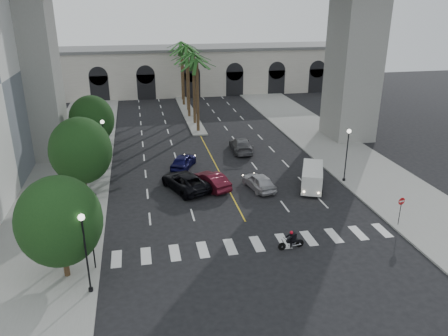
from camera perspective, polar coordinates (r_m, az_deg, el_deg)
The scene contains 29 objects.
ground at distance 33.59m, azimuth 3.65°, elevation -8.57°, with size 140.00×140.00×0.00m, color black.
sidewalk_left at distance 46.72m, azimuth -19.47°, elevation -0.87°, with size 8.00×100.00×0.15m, color gray.
sidewalk_right at distance 51.53m, azimuth 15.57°, elevation 1.60°, with size 8.00×100.00×0.15m, color gray.
median at distance 68.59m, azimuth -4.60°, elevation 7.13°, with size 2.00×24.00×0.20m, color gray.
pier_building at distance 84.39m, azimuth -6.16°, elevation 12.59°, with size 71.00×10.50×8.50m.
palm_a at distance 57.15m, azimuth -3.57°, elevation 13.53°, with size 3.20×3.20×10.30m.
palm_b at distance 61.07m, azimuth -4.03°, elevation 14.27°, with size 3.20×3.20×10.60m.
palm_c at distance 65.02m, azimuth -4.78°, elevation 14.25°, with size 3.20×3.20×10.10m.
palm_d at distance 68.93m, azimuth -4.92°, elevation 15.25°, with size 3.20×3.20×10.90m.
palm_e at distance 72.90m, azimuth -5.50°, elevation 15.19°, with size 3.20×3.20×10.40m.
palm_f at distance 76.87m, azimuth -5.62°, elevation 15.69°, with size 3.20×3.20×10.70m.
street_tree_near at distance 28.55m, azimuth -20.70°, elevation -6.52°, with size 5.20×5.20×6.89m.
street_tree_mid at distance 40.40m, azimuth -18.21°, elevation 2.16°, with size 5.44×5.44×7.21m.
street_tree_far at distance 51.95m, azimuth -16.89°, elevation 6.05°, with size 5.04×5.04×6.68m.
lamp_post_left_near at distance 26.94m, azimuth -17.68°, elevation -9.80°, with size 0.40×0.40×5.35m.
lamp_post_left_far at distance 46.23m, azimuth -15.39°, elevation 3.51°, with size 0.40×0.40×5.35m.
lamp_post_right at distance 43.06m, azimuth 15.77°, elevation 2.19°, with size 0.40×0.40×5.35m.
traffic_signal_near at distance 29.44m, azimuth -16.90°, elevation -8.51°, with size 0.25×0.18×3.65m.
traffic_signal_far at distance 32.97m, azimuth -16.37°, elevation -5.12°, with size 0.25×0.18×3.65m.
motorcycle_rider at distance 31.77m, azimuth 8.87°, elevation -9.33°, with size 1.97×0.53×1.42m.
car_a at distance 40.89m, azimuth 4.59°, elevation -1.77°, with size 1.78×4.43×1.51m, color #B0AFB5.
car_b at distance 40.97m, azimuth -1.64°, elevation -1.63°, with size 1.63×4.68×1.54m, color #54101E.
car_c at distance 40.78m, azimuth -5.12°, elevation -1.76°, with size 2.70×5.85×1.62m, color black.
car_d at distance 50.98m, azimuth 2.23°, elevation 3.02°, with size 2.19×5.39×1.56m, color #5A5A5E.
car_e at distance 46.08m, azimuth -5.33°, elevation 0.90°, with size 1.78×4.43×1.51m, color #0F0E45.
cargo_van at distance 41.50m, azimuth 11.45°, elevation -1.17°, with size 3.62×5.23×2.09m.
pedestrian_a at distance 38.54m, azimuth -24.01°, elevation -4.60°, with size 0.68×0.45×1.86m, color black.
pedestrian_b at distance 38.04m, azimuth -18.39°, elevation -4.30°, with size 0.81×0.63×1.66m, color black.
do_not_enter_sign at distance 36.42m, azimuth 22.11°, elevation -4.57°, with size 0.60×0.13×2.46m.
Camera 1 is at (-7.87, -28.11, 16.61)m, focal length 35.00 mm.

